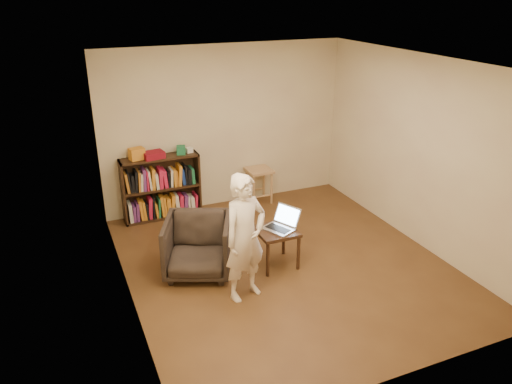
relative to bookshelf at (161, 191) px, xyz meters
name	(u,v)px	position (x,y,z in m)	size (l,w,h in m)	color
floor	(285,264)	(1.14, -2.09, -0.44)	(4.50, 4.50, 0.00)	#4A2D17
ceiling	(291,63)	(1.14, -2.09, 2.16)	(4.50, 4.50, 0.00)	white
wall_back	(225,127)	(1.14, 0.16, 0.86)	(4.00, 4.00, 0.00)	beige
wall_left	(121,197)	(-0.86, -2.09, 0.86)	(4.50, 4.50, 0.00)	beige
wall_right	(419,152)	(3.14, -2.09, 0.86)	(4.50, 4.50, 0.00)	beige
bookshelf	(161,191)	(0.00, 0.00, 0.00)	(1.20, 0.30, 1.00)	black
box_yellow	(137,154)	(-0.32, -0.01, 0.65)	(0.21, 0.16, 0.18)	orange
red_cloth	(153,155)	(-0.08, -0.04, 0.61)	(0.30, 0.22, 0.10)	maroon
box_green	(181,150)	(0.35, -0.02, 0.63)	(0.13, 0.13, 0.13)	#1C6B40
box_white	(189,150)	(0.48, 0.01, 0.60)	(0.10, 0.10, 0.08)	silver
stool	(259,175)	(1.63, -0.06, 0.03)	(0.40, 0.40, 0.58)	tan
armchair	(198,246)	(0.03, -1.83, -0.06)	(0.80, 0.82, 0.75)	#2E251E
side_table	(276,236)	(1.02, -2.04, -0.02)	(0.50, 0.50, 0.51)	black
laptop	(281,224)	(1.10, -2.02, 0.13)	(0.51, 0.51, 0.26)	silver
person	(245,238)	(0.39, -2.53, 0.33)	(0.56, 0.37, 1.53)	beige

